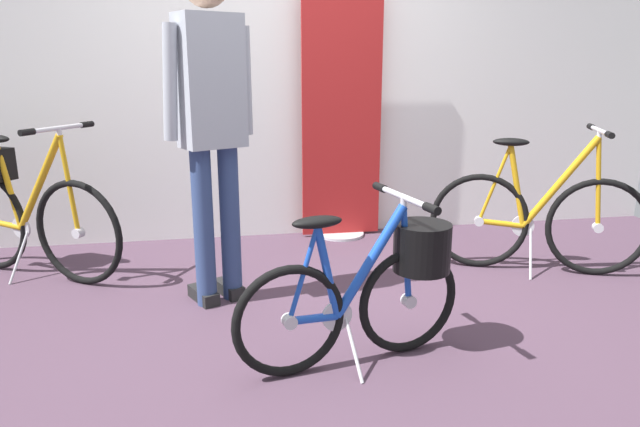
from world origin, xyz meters
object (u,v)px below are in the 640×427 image
folding_bike_foreground (378,281)px  visitor_near_wall (211,113)px  display_bike_right (538,218)px  display_bike_left (21,208)px  floor_banner_stand (342,128)px

folding_bike_foreground → visitor_near_wall: bearing=131.6°
display_bike_right → visitor_near_wall: bearing=-176.2°
folding_bike_foreground → display_bike_left: 2.37m
folding_bike_foreground → display_bike_right: 1.60m
floor_banner_stand → display_bike_left: 2.23m
floor_banner_stand → visitor_near_wall: bearing=-129.9°
folding_bike_foreground → visitor_near_wall: visitor_near_wall is taller
visitor_near_wall → folding_bike_foreground: bearing=-48.4°
floor_banner_stand → visitor_near_wall: floor_banner_stand is taller
display_bike_left → display_bike_right: display_bike_left is taller
floor_banner_stand → display_bike_left: (-2.14, -0.49, -0.40)m
folding_bike_foreground → display_bike_right: (1.31, 0.92, -0.02)m
floor_banner_stand → display_bike_left: floor_banner_stand is taller
display_bike_left → display_bike_right: bearing=-8.9°
display_bike_right → floor_banner_stand: bearing=136.9°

